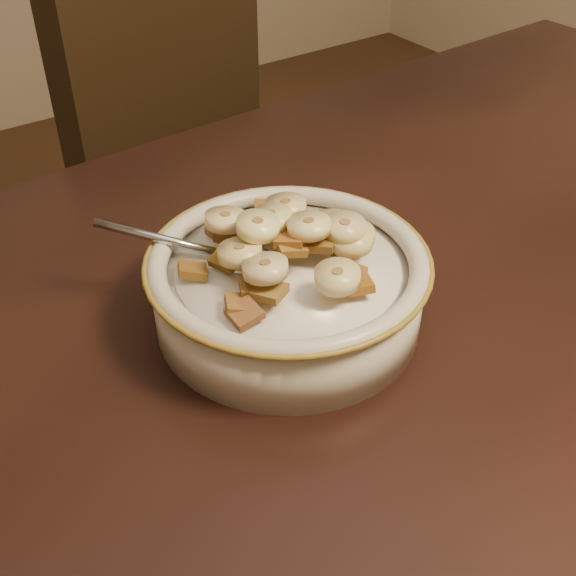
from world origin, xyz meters
TOP-DOWN VIEW (x-y plane):
  - table at (0.00, 0.00)m, footprint 1.44×0.96m
  - chair at (0.11, 0.48)m, footprint 0.50×0.50m
  - cereal_bowl at (-0.06, 0.12)m, footprint 0.20×0.20m
  - milk at (-0.06, 0.12)m, footprint 0.16×0.16m
  - spoon at (-0.08, 0.14)m, footprint 0.06×0.06m
  - cereal_square_0 at (-0.03, 0.08)m, footprint 0.03×0.03m
  - cereal_square_1 at (-0.08, 0.17)m, footprint 0.03×0.03m
  - cereal_square_2 at (-0.06, 0.12)m, footprint 0.03×0.03m
  - cereal_square_3 at (-0.06, 0.17)m, footprint 0.03×0.03m
  - cereal_square_4 at (-0.00, 0.14)m, footprint 0.02×0.03m
  - cereal_square_5 at (-0.04, 0.18)m, footprint 0.03×0.03m
  - cereal_square_6 at (-0.05, 0.13)m, footprint 0.03×0.03m
  - cereal_square_7 at (-0.12, 0.08)m, footprint 0.02×0.02m
  - cereal_square_8 at (-0.12, 0.09)m, footprint 0.03×0.03m
  - cereal_square_9 at (-0.12, 0.15)m, footprint 0.03×0.03m
  - cereal_square_10 at (-0.10, 0.09)m, footprint 0.03×0.03m
  - cereal_square_11 at (-0.05, 0.17)m, footprint 0.03×0.03m
  - cereal_square_12 at (-0.08, 0.18)m, footprint 0.02×0.02m
  - cereal_square_13 at (-0.10, 0.10)m, footprint 0.03×0.03m
  - cereal_square_14 at (-0.04, 0.12)m, footprint 0.03×0.03m
  - cereal_square_15 at (-0.02, 0.10)m, footprint 0.03×0.03m
  - cereal_square_16 at (-0.06, 0.11)m, footprint 0.03×0.03m
  - cereal_square_17 at (-0.04, 0.11)m, footprint 0.03×0.03m
  - cereal_square_18 at (-0.10, 0.14)m, footprint 0.03×0.03m
  - cereal_square_19 at (-0.06, 0.13)m, footprint 0.03×0.03m
  - cereal_square_20 at (-0.04, 0.06)m, footprint 0.03×0.03m
  - cereal_square_21 at (-0.04, 0.14)m, footprint 0.03×0.03m
  - banana_slice_0 at (-0.02, 0.10)m, footprint 0.04×0.04m
  - banana_slice_1 at (-0.09, 0.10)m, footprint 0.04×0.04m
  - banana_slice_2 at (-0.08, 0.13)m, footprint 0.04×0.04m
  - banana_slice_3 at (-0.10, 0.13)m, footprint 0.04×0.04m
  - banana_slice_4 at (-0.06, 0.07)m, footprint 0.04×0.04m
  - banana_slice_5 at (-0.04, 0.15)m, footprint 0.03×0.03m
  - banana_slice_6 at (-0.02, 0.12)m, footprint 0.04×0.04m
  - banana_slice_7 at (-0.05, 0.11)m, footprint 0.04×0.04m
  - banana_slice_8 at (-0.02, 0.10)m, footprint 0.04×0.04m
  - banana_slice_9 at (-0.02, 0.10)m, footprint 0.04×0.04m
  - banana_slice_10 at (-0.06, 0.14)m, footprint 0.04×0.04m
  - banana_slice_11 at (-0.08, 0.17)m, footprint 0.04×0.04m

SIDE VIEW (x-z plane):
  - chair at x=0.11m, z-range 0.00..0.87m
  - table at x=0.00m, z-range 0.71..0.75m
  - cereal_bowl at x=-0.06m, z-range 0.75..0.80m
  - milk at x=-0.06m, z-range 0.80..0.80m
  - spoon at x=-0.08m, z-range 0.80..0.81m
  - cereal_square_12 at x=-0.08m, z-range 0.80..0.81m
  - cereal_square_9 at x=-0.12m, z-range 0.80..0.81m
  - cereal_square_5 at x=-0.04m, z-range 0.80..0.81m
  - cereal_square_4 at x=0.00m, z-range 0.80..0.81m
  - cereal_square_7 at x=-0.12m, z-range 0.80..0.81m
  - cereal_square_8 at x=-0.12m, z-range 0.80..0.81m
  - cereal_square_0 at x=-0.03m, z-range 0.80..0.81m
  - cereal_square_1 at x=-0.08m, z-range 0.80..0.81m
  - cereal_square_20 at x=-0.04m, z-range 0.80..0.81m
  - cereal_square_11 at x=-0.05m, z-range 0.80..0.81m
  - cereal_square_18 at x=-0.10m, z-range 0.80..0.81m
  - cereal_square_15 at x=-0.02m, z-range 0.80..0.81m
  - cereal_square_3 at x=-0.06m, z-range 0.80..0.81m
  - cereal_square_13 at x=-0.10m, z-range 0.81..0.81m
  - cereal_square_10 at x=-0.10m, z-range 0.81..0.82m
  - cereal_square_21 at x=-0.04m, z-range 0.81..0.82m
  - cereal_square_14 at x=-0.04m, z-range 0.81..0.82m
  - banana_slice_0 at x=-0.02m, z-range 0.81..0.82m
  - cereal_square_17 at x=-0.04m, z-range 0.81..0.82m
  - banana_slice_9 at x=-0.02m, z-range 0.81..0.83m
  - banana_slice_4 at x=-0.06m, z-range 0.81..0.83m
  - banana_slice_6 at x=-0.02m, z-range 0.81..0.83m
  - cereal_square_19 at x=-0.06m, z-range 0.82..0.82m
  - cereal_square_6 at x=-0.05m, z-range 0.82..0.83m
  - cereal_square_16 at x=-0.06m, z-range 0.82..0.83m
  - banana_slice_3 at x=-0.10m, z-range 0.82..0.83m
  - banana_slice_11 at x=-0.08m, z-range 0.82..0.83m
  - banana_slice_1 at x=-0.09m, z-range 0.82..0.83m
  - cereal_square_2 at x=-0.06m, z-range 0.82..0.83m
  - banana_slice_8 at x=-0.02m, z-range 0.82..0.83m
  - banana_slice_5 at x=-0.04m, z-range 0.82..0.83m
  - banana_slice_10 at x=-0.06m, z-range 0.82..0.84m
  - banana_slice_7 at x=-0.05m, z-range 0.83..0.84m
  - banana_slice_2 at x=-0.08m, z-range 0.83..0.84m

